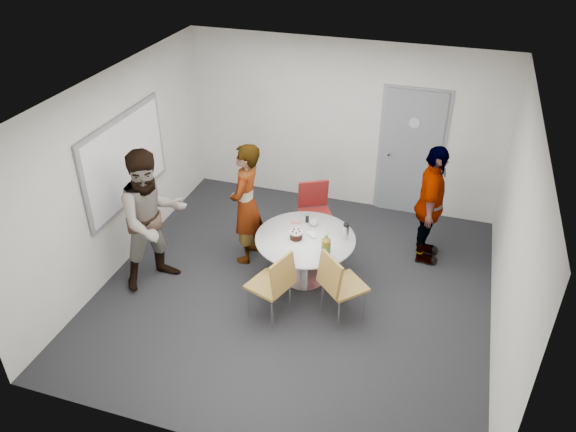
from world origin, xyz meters
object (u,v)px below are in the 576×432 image
(door, at_px, (411,154))
(chair_near_right, at_px, (338,281))
(person_left, at_px, (153,219))
(person_right, at_px, (430,205))
(chair_far, at_px, (315,207))
(table, at_px, (307,244))
(whiteboard, at_px, (126,160))
(chair_near_left, at_px, (275,281))
(person_main, at_px, (246,204))

(door, height_order, chair_near_right, door)
(person_left, distance_m, person_right, 3.72)
(chair_far, xyz_separation_m, person_right, (1.61, 0.07, 0.28))
(table, bearing_deg, chair_near_right, -48.23)
(whiteboard, distance_m, chair_far, 2.72)
(chair_near_right, relative_size, person_right, 0.55)
(chair_near_left, relative_size, person_left, 0.49)
(person_left, bearing_deg, door, -9.78)
(chair_far, bearing_deg, chair_near_left, 62.17)
(chair_near_left, height_order, person_left, person_left)
(door, height_order, person_right, door)
(person_right, bearing_deg, person_left, 112.18)
(door, bearing_deg, table, -114.25)
(whiteboard, relative_size, person_left, 0.98)
(whiteboard, relative_size, chair_far, 1.95)
(person_left, xyz_separation_m, person_right, (3.36, 1.59, -0.09))
(chair_near_left, relative_size, person_right, 0.54)
(chair_far, bearing_deg, table, 71.57)
(whiteboard, height_order, person_right, whiteboard)
(person_main, bearing_deg, chair_near_right, 57.55)
(door, bearing_deg, person_left, -135.92)
(door, bearing_deg, chair_near_left, -110.73)
(person_main, bearing_deg, door, 133.58)
(table, height_order, person_left, person_left)
(chair_near_left, xyz_separation_m, chair_near_right, (0.72, 0.21, 0.01))
(chair_near_right, height_order, person_left, person_left)
(whiteboard, bearing_deg, chair_near_left, -18.84)
(table, bearing_deg, chair_far, 99.38)
(door, relative_size, chair_near_left, 2.23)
(door, relative_size, person_main, 1.20)
(table, distance_m, person_right, 1.80)
(door, relative_size, table, 1.61)
(whiteboard, relative_size, person_main, 1.07)
(table, bearing_deg, person_right, 34.97)
(chair_near_left, distance_m, chair_near_right, 0.75)
(chair_near_right, distance_m, person_right, 1.89)
(whiteboard, distance_m, chair_near_right, 3.28)
(chair_near_right, bearing_deg, door, 125.12)
(door, distance_m, table, 2.51)
(person_left, bearing_deg, person_main, -12.08)
(table, xyz_separation_m, person_left, (-1.90, -0.57, 0.36))
(table, relative_size, person_right, 0.75)
(whiteboard, xyz_separation_m, chair_far, (2.39, 0.97, -0.85))
(table, relative_size, chair_near_right, 1.36)
(whiteboard, distance_m, person_right, 4.17)
(door, bearing_deg, chair_far, -131.76)
(table, relative_size, person_main, 0.74)
(whiteboard, height_order, chair_far, whiteboard)
(chair_far, xyz_separation_m, person_main, (-0.80, -0.67, 0.29))
(chair_near_left, xyz_separation_m, person_main, (-0.80, 1.12, 0.30))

